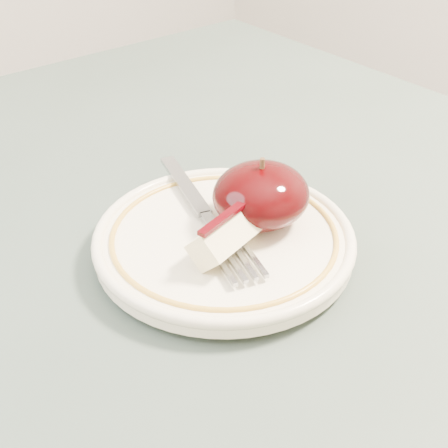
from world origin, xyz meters
TOP-DOWN VIEW (x-y plane):
  - table at (0.00, 0.00)m, footprint 0.90×0.90m
  - plate at (0.05, -0.02)m, footprint 0.20×0.20m
  - apple_half at (0.09, -0.02)m, footprint 0.08×0.07m
  - apple_wedge at (0.05, -0.03)m, footprint 0.08×0.05m
  - fork at (0.05, 0.01)m, footprint 0.07×0.18m

SIDE VIEW (x-z plane):
  - table at x=0.00m, z-range 0.29..1.04m
  - plate at x=0.05m, z-range 0.75..0.77m
  - fork at x=0.05m, z-range 0.77..0.78m
  - apple_wedge at x=0.05m, z-range 0.77..0.80m
  - apple_half at x=0.09m, z-range 0.76..0.82m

